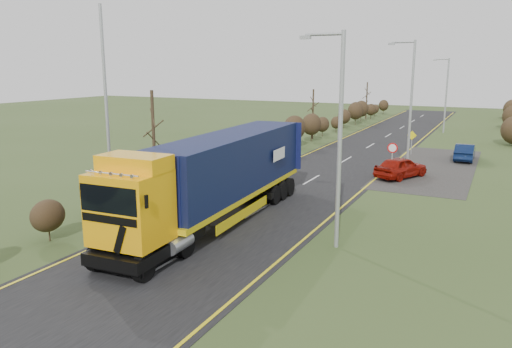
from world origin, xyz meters
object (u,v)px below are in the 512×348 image
at_px(lorry, 218,174).
at_px(speed_sign, 392,154).
at_px(car_red_hatchback, 401,167).
at_px(car_blue_sedan, 465,152).
at_px(streetlight_near, 338,132).

height_order(lorry, speed_sign, lorry).
relative_size(car_red_hatchback, car_blue_sedan, 1.05).
distance_m(car_blue_sedan, speed_sign, 10.17).
bearing_deg(streetlight_near, lorry, 173.86).
height_order(lorry, streetlight_near, streetlight_near).
bearing_deg(car_blue_sedan, streetlight_near, 81.22).
xyz_separation_m(car_red_hatchback, car_blue_sedan, (3.36, 8.68, -0.06)).
height_order(car_red_hatchback, car_blue_sedan, car_red_hatchback).
xyz_separation_m(lorry, speed_sign, (5.44, 13.21, -0.69)).
distance_m(car_red_hatchback, car_blue_sedan, 9.31).
height_order(lorry, car_blue_sedan, lorry).
bearing_deg(speed_sign, streetlight_near, -88.04).
height_order(streetlight_near, speed_sign, streetlight_near).
relative_size(car_red_hatchback, streetlight_near, 0.48).
bearing_deg(streetlight_near, car_red_hatchback, 89.95).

